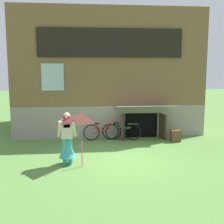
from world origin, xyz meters
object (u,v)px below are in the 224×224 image
bicycle_red (102,132)px  wooden_crate (175,136)px  kite (82,127)px  bicycle_green (122,131)px  person (67,143)px

bicycle_red → wooden_crate: 3.00m
kite → bicycle_green: kite is taller
person → bicycle_green: bearing=32.5°
bicycle_green → bicycle_red: (-0.80, 0.04, -0.01)m
bicycle_green → person: bearing=-114.5°
bicycle_red → kite: bearing=-107.8°
kite → bicycle_red: size_ratio=0.99×
person → bicycle_red: bearing=44.4°
person → wooden_crate: bearing=8.0°
kite → wooden_crate: bearing=38.4°
person → wooden_crate: (4.25, 2.45, -0.46)m
person → bicycle_green: (2.10, 2.93, -0.33)m
person → bicycle_green: person is taller
kite → bicycle_red: kite is taller
kite → bicycle_red: bearing=76.4°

